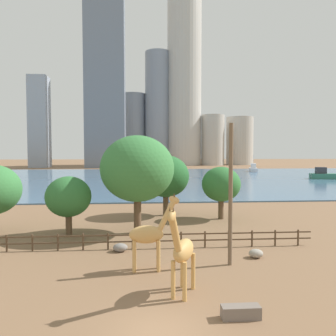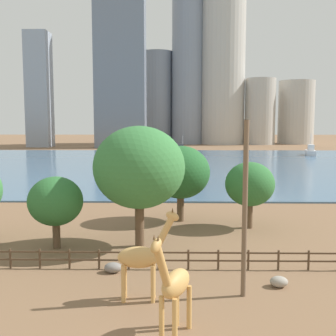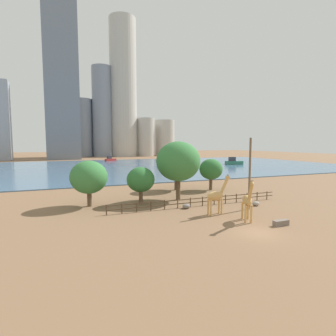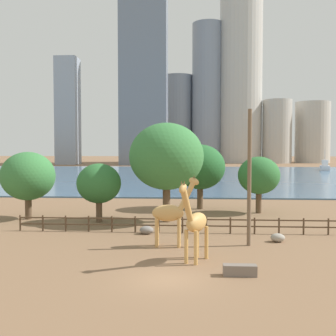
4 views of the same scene
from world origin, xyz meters
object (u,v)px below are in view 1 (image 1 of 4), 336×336
(feeding_trough, at_px, (241,312))
(tree_left_large, at_px, (166,176))
(giraffe_tall, at_px, (182,251))
(giraffe_companion, at_px, (149,234))
(tree_left_small, at_px, (137,169))
(tree_right_small, at_px, (68,197))
(boulder_by_pole, at_px, (256,253))
(utility_pole, at_px, (231,195))
(boat_sailboat, at_px, (323,175))
(boat_ferry, at_px, (253,169))
(boulder_near_fence, at_px, (120,248))
(tree_center_broad, at_px, (221,184))
(boat_tug, at_px, (154,168))

(feeding_trough, relative_size, tree_left_large, 0.25)
(giraffe_tall, relative_size, giraffe_companion, 1.01)
(tree_left_small, relative_size, tree_right_small, 1.69)
(giraffe_companion, height_order, boulder_by_pole, giraffe_companion)
(giraffe_companion, relative_size, utility_pole, 0.52)
(tree_left_small, bearing_deg, boat_sailboat, 47.84)
(utility_pole, distance_m, tree_left_small, 11.13)
(boulder_by_pole, distance_m, boat_ferry, 96.86)
(boat_ferry, bearing_deg, tree_left_small, 168.02)
(boulder_near_fence, xyz_separation_m, tree_left_small, (1.21, 5.58, 5.73))
(tree_left_large, distance_m, boat_ferry, 84.18)
(feeding_trough, distance_m, tree_left_large, 24.74)
(giraffe_companion, height_order, tree_right_small, tree_right_small)
(feeding_trough, xyz_separation_m, boat_ferry, (34.47, 100.12, 0.90))
(boulder_near_fence, distance_m, boat_ferry, 98.51)
(giraffe_tall, xyz_separation_m, boat_ferry, (36.89, 97.53, -1.19))
(giraffe_companion, height_order, tree_center_broad, tree_center_broad)
(giraffe_companion, relative_size, tree_right_small, 0.92)
(tree_right_small, bearing_deg, tree_left_small, 4.96)
(boat_sailboat, bearing_deg, tree_right_small, -124.44)
(feeding_trough, bearing_deg, tree_left_large, 94.45)
(tree_left_large, height_order, tree_left_small, tree_left_small)
(tree_center_broad, bearing_deg, giraffe_companion, -118.41)
(giraffe_tall, xyz_separation_m, tree_right_small, (-8.87, 12.90, 1.17))
(boat_ferry, xyz_separation_m, boat_sailboat, (8.75, -30.74, 0.06))
(boat_tug, bearing_deg, tree_right_small, -119.24)
(boat_ferry, height_order, boat_sailboat, boat_ferry)
(tree_left_large, bearing_deg, feeding_trough, -85.55)
(utility_pole, distance_m, tree_left_large, 17.55)
(utility_pole, xyz_separation_m, tree_left_large, (-3.24, 17.25, -0.11))
(tree_left_large, distance_m, tree_right_small, 12.91)
(tree_left_large, bearing_deg, boat_ferry, 64.38)
(utility_pole, xyz_separation_m, boat_tug, (-2.04, 103.76, -3.75))
(tree_left_large, bearing_deg, tree_center_broad, -22.18)
(tree_right_small, xyz_separation_m, boat_sailboat, (54.51, 53.89, -2.30))
(feeding_trough, relative_size, tree_center_broad, 0.30)
(boulder_by_pole, relative_size, tree_left_small, 0.11)
(boulder_by_pole, relative_size, boat_ferry, 0.15)
(boat_ferry, bearing_deg, tree_left_large, 167.60)
(boulder_by_pole, bearing_deg, tree_right_small, 154.29)
(giraffe_companion, bearing_deg, boat_ferry, 67.43)
(boulder_by_pole, relative_size, tree_right_small, 0.19)
(feeding_trough, height_order, boat_tug, boat_tug)
(tree_right_small, xyz_separation_m, boat_tug, (10.60, 95.30, -2.53))
(boulder_by_pole, bearing_deg, feeding_trough, -113.44)
(giraffe_tall, xyz_separation_m, tree_left_small, (-2.67, 13.44, 3.65))
(giraffe_tall, xyz_separation_m, feeding_trough, (2.41, -2.59, -2.09))
(giraffe_tall, distance_m, giraffe_companion, 4.16)
(giraffe_tall, distance_m, boat_tug, 108.22)
(giraffe_companion, relative_size, boulder_by_pole, 4.83)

